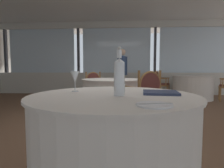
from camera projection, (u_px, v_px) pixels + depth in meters
name	position (u px, v px, depth m)	size (l,w,h in m)	color
ground_plane	(107.00, 124.00, 3.19)	(13.95, 13.95, 0.00)	brown
window_wall_far	(116.00, 65.00, 7.11)	(9.63, 0.14, 2.83)	beige
foreground_table	(114.00, 141.00, 1.46)	(1.32, 1.32, 0.76)	white
side_plate	(154.00, 105.00, 0.97)	(0.20, 0.20, 0.01)	white
butter_knife	(154.00, 104.00, 0.97)	(0.20, 0.02, 0.00)	silver
water_bottle	(119.00, 76.00, 1.35)	(0.08, 0.08, 0.37)	white
wine_glass	(75.00, 77.00, 1.61)	(0.08, 0.08, 0.18)	white
water_tumbler	(121.00, 88.00, 1.57)	(0.08, 0.08, 0.08)	white
menu_book	(160.00, 93.00, 1.47)	(0.27, 0.25, 0.02)	#2D3856
background_table_0	(193.00, 87.00, 5.91)	(1.27, 1.27, 0.76)	white
dining_chair_0_1	(160.00, 82.00, 6.36)	(0.60, 0.64, 0.93)	olive
background_table_1	(113.00, 97.00, 3.84)	(1.34, 1.34, 0.76)	white
dining_chair_1_0	(145.00, 95.00, 2.85)	(0.65, 0.63, 0.95)	olive
dining_chair_1_1	(95.00, 86.00, 4.80)	(0.65, 0.63, 0.91)	olive
diner_person_0	(122.00, 71.00, 5.68)	(0.31, 0.50, 1.61)	gray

